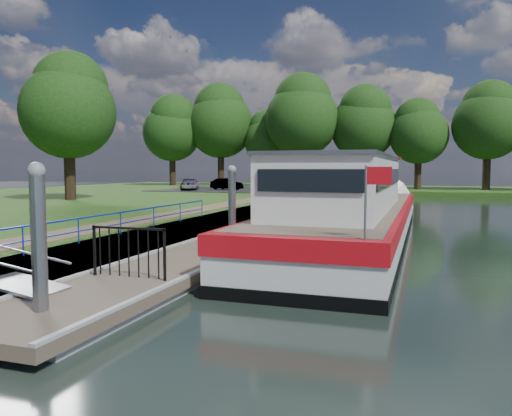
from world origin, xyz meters
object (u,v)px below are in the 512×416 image
(car_b, at_px, (227,184))
(car_a, at_px, (271,184))
(pontoon, at_px, (271,231))
(barge, at_px, (355,212))
(car_c, at_px, (190,184))

(car_b, bearing_deg, car_a, -66.10)
(car_a, relative_size, car_b, 1.03)
(pontoon, height_order, car_b, car_b)
(pontoon, bearing_deg, car_b, 116.23)
(pontoon, relative_size, barge, 1.42)
(car_a, distance_m, car_c, 7.62)
(car_a, height_order, car_c, car_a)
(car_c, bearing_deg, car_b, -178.11)
(barge, height_order, car_c, barge)
(barge, distance_m, car_b, 27.77)
(barge, distance_m, car_a, 25.86)
(car_c, bearing_deg, pontoon, 102.51)
(car_a, bearing_deg, car_c, -156.42)
(car_b, bearing_deg, pontoon, -132.33)
(car_c, bearing_deg, car_a, 170.37)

